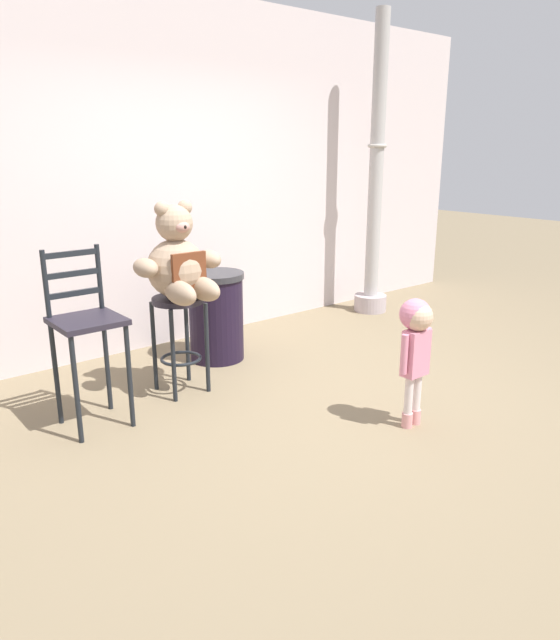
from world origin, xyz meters
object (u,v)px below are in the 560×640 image
object	(u,v)px
lamppost	(375,199)
bar_chair_empty	(86,329)
child_walking	(416,335)
trash_bin	(216,316)
teddy_bear	(179,264)
bar_stool_with_teddy	(179,325)

from	to	relation	value
lamppost	bar_chair_empty	xyz separation A→B (m)	(-3.50, -0.73, -0.58)
child_walking	trash_bin	size ratio (longest dim) A/B	1.13
teddy_bear	child_walking	size ratio (longest dim) A/B	0.80
bar_chair_empty	child_walking	bearing A→B (deg)	-40.28
teddy_bear	bar_chair_empty	size ratio (longest dim) A/B	0.59
teddy_bear	child_walking	world-z (taller)	teddy_bear
trash_bin	bar_chair_empty	bearing A→B (deg)	-158.37
child_walking	lamppost	bearing A→B (deg)	44.47
bar_chair_empty	lamppost	bearing A→B (deg)	11.81
bar_stool_with_teddy	teddy_bear	distance (m)	0.46
trash_bin	lamppost	bearing A→B (deg)	5.46
teddy_bear	child_walking	distance (m)	1.70
trash_bin	lamppost	distance (m)	2.35
child_walking	trash_bin	world-z (taller)	child_walking
teddy_bear	trash_bin	xyz separation A→B (m)	(0.59, 0.45, -0.59)
teddy_bear	child_walking	bearing A→B (deg)	-58.80
bar_stool_with_teddy	teddy_bear	xyz separation A→B (m)	(0.00, -0.03, 0.46)
bar_stool_with_teddy	teddy_bear	size ratio (longest dim) A/B	1.05
trash_bin	teddy_bear	bearing A→B (deg)	-142.84
child_walking	bar_chair_empty	bearing A→B (deg)	136.78
lamppost	teddy_bear	bearing A→B (deg)	-166.67
trash_bin	child_walking	bearing A→B (deg)	-81.81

